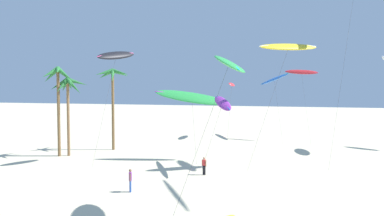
{
  "coord_description": "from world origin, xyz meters",
  "views": [
    {
      "loc": [
        9.48,
        -6.69,
        7.95
      ],
      "look_at": [
        2.04,
        18.82,
        6.48
      ],
      "focal_mm": 37.04,
      "sensor_mm": 36.0,
      "label": 1
    }
  ],
  "objects": [
    {
      "name": "person_far_watcher",
      "position": [
        -3.18,
        20.18,
        0.95
      ],
      "size": [
        0.29,
        0.49,
        1.73
      ],
      "color": "#284CA3",
      "rests_on": "ground"
    },
    {
      "name": "flying_kite_9",
      "position": [
        7.69,
        32.13,
        11.68
      ],
      "size": [
        6.46,
        4.89,
        12.26
      ],
      "color": "yellow",
      "rests_on": "ground"
    },
    {
      "name": "person_near_right",
      "position": [
        0.69,
        27.3,
        0.89
      ],
      "size": [
        0.48,
        0.3,
        1.62
      ],
      "color": "black",
      "rests_on": "ground"
    },
    {
      "name": "flying_kite_6",
      "position": [
        -2.43,
        34.11,
        6.73
      ],
      "size": [
        7.93,
        3.93,
        8.0
      ],
      "color": "green",
      "rests_on": "ground"
    },
    {
      "name": "flying_kite_5",
      "position": [
        -9.39,
        30.2,
        11.1
      ],
      "size": [
        3.06,
        4.98,
        11.93
      ],
      "color": "black",
      "rests_on": "ground"
    },
    {
      "name": "palm_tree_1",
      "position": [
        -17.44,
        31.85,
        8.47
      ],
      "size": [
        3.78,
        4.14,
        10.17
      ],
      "color": "brown",
      "rests_on": "ground"
    },
    {
      "name": "flying_kite_10",
      "position": [
        8.58,
        54.04,
        10.04
      ],
      "size": [
        5.02,
        6.37,
        10.62
      ],
      "color": "red",
      "rests_on": "ground"
    },
    {
      "name": "flying_kite_11",
      "position": [
        4.99,
        16.51,
        9.29
      ],
      "size": [
        4.69,
        5.75,
        10.27
      ],
      "color": "green",
      "rests_on": "ground"
    },
    {
      "name": "flying_kite_0",
      "position": [
        1.71,
        30.23,
        6.37
      ],
      "size": [
        3.85,
        7.71,
        7.23
      ],
      "color": "purple",
      "rests_on": "ground"
    },
    {
      "name": "flying_kite_8",
      "position": [
        4.48,
        56.22,
        9.04
      ],
      "size": [
        6.01,
        13.06,
        10.35
      ],
      "color": "blue",
      "rests_on": "ground"
    },
    {
      "name": "palm_tree_2",
      "position": [
        -13.75,
        37.8,
        8.54
      ],
      "size": [
        4.41,
        4.03,
        10.15
      ],
      "color": "brown",
      "rests_on": "ground"
    },
    {
      "name": "palm_tree_0",
      "position": [
        -16.57,
        32.45,
        7.56
      ],
      "size": [
        3.91,
        3.94,
        8.95
      ],
      "color": "olive",
      "rests_on": "ground"
    },
    {
      "name": "flying_kite_2",
      "position": [
        -1.72,
        53.51,
        8.21
      ],
      "size": [
        1.31,
        5.63,
        8.65
      ],
      "color": "red",
      "rests_on": "ground"
    }
  ]
}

